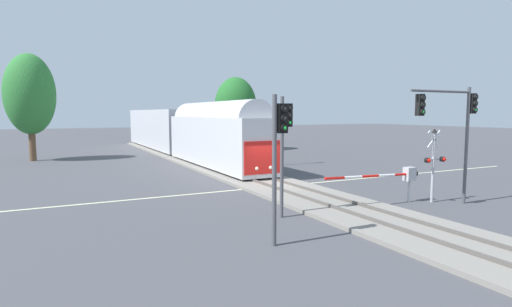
% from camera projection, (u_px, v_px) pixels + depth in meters
% --- Properties ---
extents(ground_plane, '(220.00, 220.00, 0.00)m').
position_uv_depth(ground_plane, '(274.00, 187.00, 25.49)').
color(ground_plane, '#47474C').
extents(road_centre_stripe, '(44.00, 0.20, 0.01)m').
position_uv_depth(road_centre_stripe, '(274.00, 187.00, 25.49)').
color(road_centre_stripe, beige).
rests_on(road_centre_stripe, ground).
extents(railway_track, '(4.40, 80.00, 0.32)m').
position_uv_depth(railway_track, '(274.00, 185.00, 25.48)').
color(railway_track, gray).
rests_on(railway_track, ground).
extents(commuter_train, '(3.04, 39.53, 5.16)m').
position_uv_depth(commuter_train, '(182.00, 130.00, 42.69)').
color(commuter_train, silver).
rests_on(commuter_train, railway_track).
extents(crossing_gate_near, '(5.84, 0.40, 1.80)m').
position_uv_depth(crossing_gate_near, '(400.00, 176.00, 20.71)').
color(crossing_gate_near, '#B7B7BC').
rests_on(crossing_gate_near, ground).
extents(crossing_signal_mast, '(1.36, 0.44, 3.78)m').
position_uv_depth(crossing_signal_mast, '(434.00, 157.00, 20.84)').
color(crossing_signal_mast, '#B2B2B7').
rests_on(crossing_signal_mast, ground).
extents(traffic_signal_far_side, '(0.53, 0.38, 4.86)m').
position_uv_depth(traffic_signal_far_side, '(284.00, 128.00, 35.68)').
color(traffic_signal_far_side, '#4C4C51').
rests_on(traffic_signal_far_side, ground).
extents(traffic_signal_near_right, '(4.40, 0.38, 5.82)m').
position_uv_depth(traffic_signal_near_right, '(453.00, 116.00, 19.88)').
color(traffic_signal_near_right, '#4C4C51').
rests_on(traffic_signal_near_right, ground).
extents(traffic_signal_near_left, '(0.53, 0.38, 5.18)m').
position_uv_depth(traffic_signal_near_left, '(278.00, 145.00, 13.89)').
color(traffic_signal_near_left, '#4C4C51').
rests_on(traffic_signal_near_left, ground).
extents(traffic_signal_median, '(0.53, 0.38, 5.26)m').
position_uv_depth(traffic_signal_median, '(285.00, 137.00, 17.71)').
color(traffic_signal_median, '#4C4C51').
rests_on(traffic_signal_median, ground).
extents(pine_left_background, '(4.53, 4.53, 10.09)m').
position_uv_depth(pine_left_background, '(30.00, 95.00, 38.62)').
color(pine_left_background, brown).
rests_on(pine_left_background, ground).
extents(elm_centre_background, '(5.05, 5.05, 8.82)m').
position_uv_depth(elm_centre_background, '(236.00, 107.00, 49.52)').
color(elm_centre_background, brown).
rests_on(elm_centre_background, ground).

